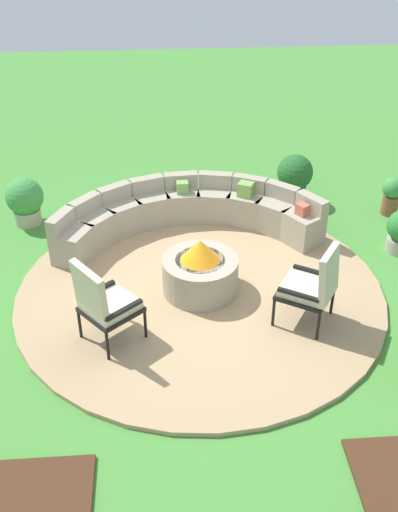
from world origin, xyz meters
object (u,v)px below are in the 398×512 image
object	(u,v)px
lounge_chair_front_left	(103,302)
potted_plant_2	(392,194)
fire_pit	(200,271)
curved_stone_bench	(186,214)
lounge_chair_front_right	(314,285)
potted_plant_0	(295,177)
potted_plant_1	(25,200)

from	to	relation	value
lounge_chair_front_left	potted_plant_2	world-z (taller)	lounge_chair_front_left
lounge_chair_front_left	potted_plant_2	xyz separation A→B (m)	(4.30, 2.80, -0.27)
fire_pit	curved_stone_bench	distance (m)	1.49
lounge_chair_front_right	potted_plant_0	size ratio (longest dim) A/B	1.29
potted_plant_0	lounge_chair_front_right	bearing A→B (deg)	-98.01
curved_stone_bench	potted_plant_2	size ratio (longest dim) A/B	6.27
fire_pit	potted_plant_0	bearing A→B (deg)	54.65
lounge_chair_front_right	potted_plant_0	distance (m)	3.17
curved_stone_bench	lounge_chair_front_left	size ratio (longest dim) A/B	3.47
fire_pit	lounge_chair_front_right	distance (m)	1.48
potted_plant_1	lounge_chair_front_right	bearing A→B (deg)	-36.15
fire_pit	potted_plant_1	xyz separation A→B (m)	(-2.51, 2.02, 0.05)
lounge_chair_front_left	potted_plant_1	xyz separation A→B (m)	(-1.36, 2.93, -0.22)
curved_stone_bench	lounge_chair_front_left	xyz separation A→B (m)	(-1.06, -2.40, 0.27)
lounge_chair_front_left	potted_plant_2	distance (m)	5.14
lounge_chair_front_left	potted_plant_0	distance (m)	4.38
lounge_chair_front_right	potted_plant_2	size ratio (longest dim) A/B	1.70
potted_plant_0	fire_pit	bearing A→B (deg)	-125.35
potted_plant_0	potted_plant_2	size ratio (longest dim) A/B	1.32
potted_plant_2	fire_pit	bearing A→B (deg)	-148.98
fire_pit	potted_plant_1	bearing A→B (deg)	141.17
curved_stone_bench	potted_plant_2	world-z (taller)	curved_stone_bench
curved_stone_bench	lounge_chair_front_right	distance (m)	2.62
curved_stone_bench	lounge_chair_front_right	xyz separation A→B (m)	(1.36, -2.22, 0.25)
curved_stone_bench	lounge_chair_front_right	size ratio (longest dim) A/B	3.69
lounge_chair_front_left	potted_plant_1	world-z (taller)	lounge_chair_front_left
potted_plant_1	potted_plant_2	world-z (taller)	potted_plant_1
fire_pit	potted_plant_1	distance (m)	3.22
fire_pit	potted_plant_2	size ratio (longest dim) A/B	1.57
lounge_chair_front_left	potted_plant_1	size ratio (longest dim) A/B	1.50
potted_plant_1	potted_plant_0	bearing A→B (deg)	5.20
lounge_chair_front_left	lounge_chair_front_right	xyz separation A→B (m)	(2.41, 0.17, -0.02)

